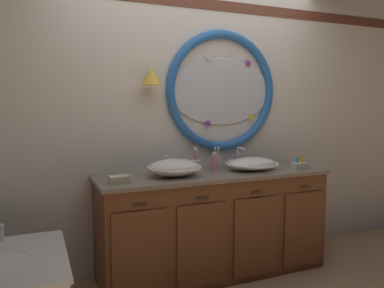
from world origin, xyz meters
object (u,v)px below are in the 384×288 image
(toothbrush_holder_left, at_px, (196,164))
(toiletry_basket, at_px, (299,165))
(soap_dispenser, at_px, (214,163))
(sink_basin_left, at_px, (174,168))
(sink_basin_right, at_px, (252,164))
(folded_hand_towel, at_px, (119,179))
(toothbrush_holder_right, at_px, (217,162))

(toothbrush_holder_left, distance_m, toiletry_basket, 0.92)
(soap_dispenser, bearing_deg, toiletry_basket, -14.13)
(sink_basin_left, bearing_deg, sink_basin_right, 0.00)
(sink_basin_left, height_order, folded_hand_towel, sink_basin_left)
(sink_basin_left, xyz_separation_m, toothbrush_holder_right, (0.46, 0.18, -0.01))
(toothbrush_holder_right, relative_size, soap_dispenser, 1.16)
(sink_basin_right, bearing_deg, soap_dispenser, 166.65)
(folded_hand_towel, bearing_deg, toothbrush_holder_left, 17.70)
(toiletry_basket, bearing_deg, soap_dispenser, 165.87)
(toothbrush_holder_right, distance_m, folded_hand_towel, 0.95)
(folded_hand_towel, bearing_deg, sink_basin_right, 2.94)
(soap_dispenser, distance_m, folded_hand_towel, 0.86)
(toothbrush_holder_right, xyz_separation_m, toiletry_basket, (0.68, -0.29, -0.02))
(sink_basin_left, relative_size, soap_dispenser, 2.61)
(folded_hand_towel, bearing_deg, soap_dispenser, 9.22)
(sink_basin_left, xyz_separation_m, toiletry_basket, (1.14, -0.11, -0.04))
(sink_basin_right, distance_m, toothbrush_holder_right, 0.31)
(folded_hand_towel, distance_m, toiletry_basket, 1.60)
(toothbrush_holder_left, relative_size, folded_hand_towel, 1.30)
(sink_basin_right, xyz_separation_m, folded_hand_towel, (-1.18, -0.06, -0.03))
(sink_basin_left, xyz_separation_m, toothbrush_holder_left, (0.26, 0.17, -0.01))
(sink_basin_left, distance_m, folded_hand_towel, 0.46)
(sink_basin_right, xyz_separation_m, soap_dispenser, (-0.33, 0.08, 0.02))
(toothbrush_holder_right, height_order, toiletry_basket, toothbrush_holder_right)
(soap_dispenser, bearing_deg, toothbrush_holder_left, 145.42)
(toiletry_basket, bearing_deg, sink_basin_right, 165.27)
(sink_basin_right, height_order, soap_dispenser, soap_dispenser)
(sink_basin_left, bearing_deg, toothbrush_holder_left, 32.92)
(toothbrush_holder_right, relative_size, toiletry_basket, 1.53)
(sink_basin_right, distance_m, folded_hand_towel, 1.18)
(toothbrush_holder_right, height_order, soap_dispenser, toothbrush_holder_right)
(toothbrush_holder_left, relative_size, toiletry_basket, 1.63)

